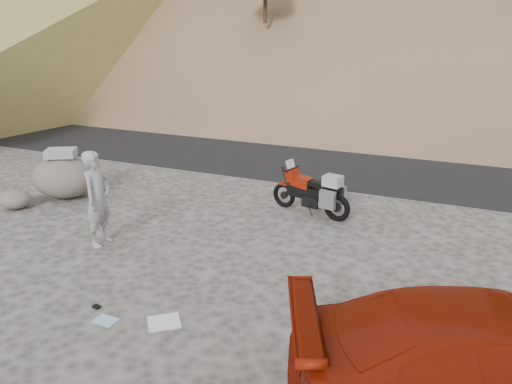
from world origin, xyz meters
TOP-DOWN VIEW (x-y plane):
  - ground at (0.00, 0.00)m, footprint 140.00×140.00m
  - road at (0.00, 9.00)m, footprint 120.00×7.00m
  - motorcycle at (1.62, 3.54)m, footprint 2.01×0.87m
  - man at (-1.74, 0.31)m, footprint 0.54×0.75m
  - boulder at (-4.50, 2.21)m, footprint 1.95×1.80m
  - small_rock at (-4.97, 1.09)m, footprint 0.81×0.75m
  - gear_white_cloth at (0.96, -1.55)m, footprint 0.62×0.62m
  - gear_blue_mat at (3.06, -0.88)m, footprint 0.48×0.21m
  - gear_funnel at (3.02, -1.05)m, footprint 0.17×0.17m
  - gear_glove_a at (-0.22, -1.63)m, footprint 0.14×0.11m
  - gear_blue_cloth at (0.15, -1.86)m, footprint 0.35×0.26m

SIDE VIEW (x-z plane):
  - ground at x=0.00m, z-range 0.00..0.00m
  - road at x=0.00m, z-range -0.03..0.03m
  - man at x=-1.74m, z-range -0.95..0.95m
  - gear_blue_cloth at x=0.15m, z-range 0.00..0.01m
  - gear_white_cloth at x=0.96m, z-range 0.00..0.02m
  - gear_glove_a at x=-0.22m, z-range 0.00..0.03m
  - gear_funnel at x=3.02m, z-range 0.00..0.17m
  - gear_blue_mat at x=3.06m, z-range 0.00..0.19m
  - small_rock at x=-4.97m, z-range 0.00..0.44m
  - motorcycle at x=1.62m, z-range -0.09..1.13m
  - boulder at x=-4.50m, z-range -0.07..1.15m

